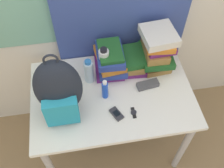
# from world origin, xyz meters

# --- Properties ---
(desk) EXTENTS (1.09, 0.72, 0.76)m
(desk) POSITION_xyz_m (0.00, 0.36, 0.66)
(desk) COLOR silver
(desk) RESTS_ON ground_plane
(backpack) EXTENTS (0.28, 0.23, 0.51)m
(backpack) POSITION_xyz_m (-0.33, 0.28, 0.98)
(backpack) COLOR #1E232D
(backpack) RESTS_ON desk
(book_stack_left) EXTENTS (0.22, 0.29, 0.20)m
(book_stack_left) POSITION_xyz_m (0.02, 0.57, 0.86)
(book_stack_left) COLOR #6B2370
(book_stack_left) RESTS_ON desk
(book_stack_center) EXTENTS (0.23, 0.25, 0.13)m
(book_stack_center) POSITION_xyz_m (0.17, 0.57, 0.83)
(book_stack_center) COLOR #6B2370
(book_stack_center) RESTS_ON desk
(book_stack_right) EXTENTS (0.24, 0.28, 0.31)m
(book_stack_right) POSITION_xyz_m (0.35, 0.57, 0.92)
(book_stack_right) COLOR olive
(book_stack_right) RESTS_ON desk
(water_bottle) EXTENTS (0.06, 0.06, 0.20)m
(water_bottle) POSITION_xyz_m (-0.14, 0.50, 0.85)
(water_bottle) COLOR silver
(water_bottle) RESTS_ON desk
(sports_bottle) EXTENTS (0.07, 0.07, 0.26)m
(sports_bottle) POSITION_xyz_m (-0.03, 0.53, 0.88)
(sports_bottle) COLOR white
(sports_bottle) RESTS_ON desk
(sunscreen_bottle) EXTENTS (0.04, 0.04, 0.16)m
(sunscreen_bottle) POSITION_xyz_m (-0.05, 0.34, 0.84)
(sunscreen_bottle) COLOR blue
(sunscreen_bottle) RESTS_ON desk
(cell_phone) EXTENTS (0.09, 0.11, 0.02)m
(cell_phone) POSITION_xyz_m (-0.00, 0.19, 0.77)
(cell_phone) COLOR #2D2D33
(cell_phone) RESTS_ON desk
(sunglasses_case) EXTENTS (0.16, 0.08, 0.04)m
(sunglasses_case) POSITION_xyz_m (0.25, 0.37, 0.78)
(sunglasses_case) COLOR #47474C
(sunglasses_case) RESTS_ON desk
(wristwatch) EXTENTS (0.04, 0.08, 0.01)m
(wristwatch) POSITION_xyz_m (0.11, 0.18, 0.77)
(wristwatch) COLOR black
(wristwatch) RESTS_ON desk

